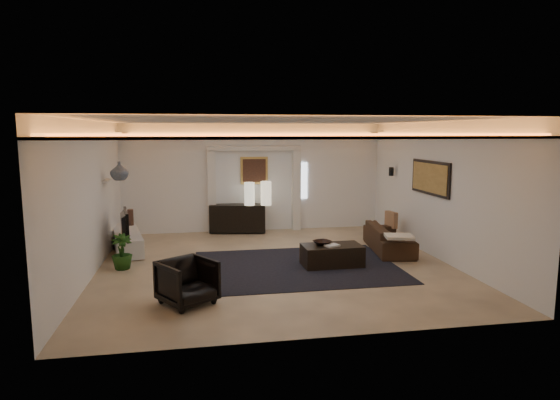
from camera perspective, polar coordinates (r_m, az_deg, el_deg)
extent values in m
plane|color=#CBB08A|center=(9.77, -0.55, -7.81)|extent=(7.00, 7.00, 0.00)
plane|color=white|center=(9.39, -0.57, 9.46)|extent=(7.00, 7.00, 0.00)
plane|color=white|center=(12.91, -3.13, 2.68)|extent=(7.00, 0.00, 7.00)
plane|color=white|center=(6.09, 4.90, -3.65)|extent=(7.00, 0.00, 7.00)
plane|color=white|center=(9.54, -21.77, 0.12)|extent=(0.00, 7.00, 7.00)
plane|color=white|center=(10.62, 18.42, 1.06)|extent=(0.00, 7.00, 7.00)
cube|color=silver|center=(9.38, -0.57, 7.75)|extent=(7.00, 7.00, 0.04)
cube|color=white|center=(13.13, 2.75, 2.34)|extent=(0.25, 0.03, 1.00)
cube|color=black|center=(9.65, 2.02, -7.98)|extent=(4.00, 3.00, 0.01)
cube|color=silver|center=(12.76, -8.19, 0.96)|extent=(0.22, 0.20, 2.20)
cube|color=silver|center=(13.04, 1.96, 1.19)|extent=(0.22, 0.20, 2.20)
cube|color=silver|center=(12.76, -3.10, 6.21)|extent=(2.52, 0.20, 0.12)
cube|color=tan|center=(12.86, -3.12, 3.55)|extent=(0.74, 0.04, 0.74)
cube|color=#4C2D1E|center=(12.84, -3.10, 3.54)|extent=(0.62, 0.02, 0.62)
cube|color=black|center=(10.84, 17.59, 2.56)|extent=(0.04, 1.64, 0.74)
cube|color=tan|center=(10.83, 17.47, 2.56)|extent=(0.02, 1.50, 0.62)
cylinder|color=black|center=(12.51, 13.20, 3.35)|extent=(0.12, 0.12, 0.22)
cube|color=silver|center=(10.87, -20.04, 2.20)|extent=(0.10, 0.55, 0.04)
cube|color=black|center=(12.76, -5.09, -2.17)|extent=(1.52, 0.68, 0.74)
cylinder|color=beige|center=(12.50, -3.69, 0.83)|extent=(0.33, 0.33, 0.61)
cylinder|color=beige|center=(12.51, -1.68, 0.85)|extent=(0.30, 0.30, 0.63)
cube|color=silver|center=(11.49, -17.89, -4.61)|extent=(0.99, 2.25, 0.41)
imported|color=black|center=(10.66, -18.54, -2.70)|extent=(1.07, 0.33, 0.61)
cylinder|color=#422C23|center=(12.13, -17.50, -1.92)|extent=(0.18, 0.18, 0.39)
imported|color=#4B6571|center=(10.65, -18.71, 3.33)|extent=(0.38, 0.38, 0.40)
imported|color=#193B0F|center=(9.91, -18.44, -5.92)|extent=(0.50, 0.50, 0.70)
imported|color=#3B2917|center=(11.14, 12.91, -4.48)|extent=(2.06, 1.05, 0.58)
cube|color=white|center=(10.13, 14.10, -4.27)|extent=(0.65, 0.57, 0.06)
cube|color=#9D704E|center=(11.99, 13.20, -2.30)|extent=(0.19, 0.41, 0.39)
cube|color=black|center=(9.73, 6.24, -6.67)|extent=(1.21, 0.68, 0.44)
imported|color=black|center=(9.67, 5.09, -5.22)|extent=(0.46, 0.46, 0.09)
cube|color=silver|center=(9.58, 6.23, -5.55)|extent=(0.34, 0.29, 0.03)
imported|color=#2F221C|center=(7.71, -11.04, -9.63)|extent=(1.07, 1.07, 0.71)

